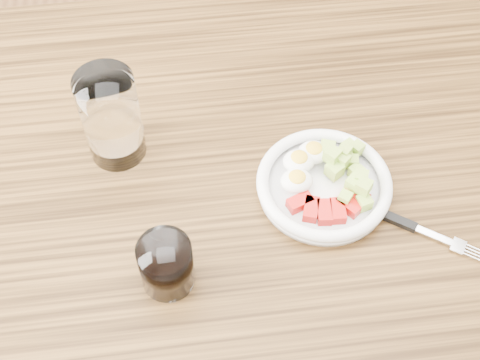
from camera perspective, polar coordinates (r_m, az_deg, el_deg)
name	(u,v)px	position (r m, az deg, el deg)	size (l,w,h in m)	color
dining_table	(247,234)	(1.03, 0.63, -4.60)	(1.50, 0.90, 0.77)	brown
bowl	(323,182)	(0.94, 7.13, -0.20)	(0.19, 0.19, 0.05)	white
fork	(402,222)	(0.94, 13.66, -3.53)	(0.17, 0.12, 0.01)	black
water_glass	(111,117)	(0.95, -10.94, 5.27)	(0.08, 0.08, 0.15)	white
coffee_glass	(166,265)	(0.85, -6.31, -7.20)	(0.07, 0.07, 0.08)	white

